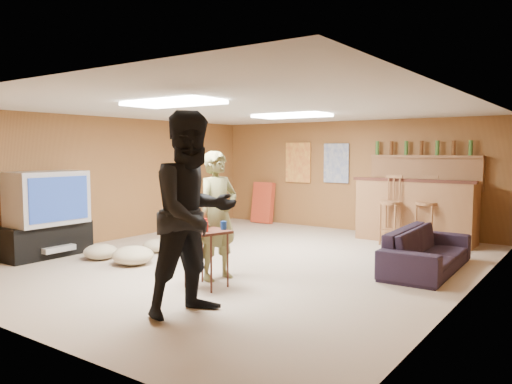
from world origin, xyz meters
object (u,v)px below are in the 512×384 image
Objects in this scene: tv_body at (47,198)px; person_black at (194,214)px; person_olive at (218,216)px; bar_counter at (416,211)px; tray_table at (206,259)px; sofa at (427,250)px.

person_black is (3.59, -0.69, 0.10)m from tv_body.
person_olive reaches higher than tv_body.
person_black is (0.67, -1.17, 0.20)m from person_olive.
person_olive is at bearing -107.11° from bar_counter.
bar_counter is 2.91× the size of tray_table.
tv_body is at bearing -178.13° from tray_table.
person_black is at bearing -10.85° from tv_body.
bar_counter is 1.25× the size of person_olive.
bar_counter reaches higher than sofa.
tray_table is (0.14, -0.38, -0.46)m from person_olive.
tv_body is 0.55× the size of person_black.
person_black is 2.91× the size of tray_table.
tv_body is 6.09m from bar_counter.
tray_table is (-0.53, 0.79, -0.66)m from person_black.
sofa is (1.35, 3.12, -0.72)m from person_black.
person_olive is at bearing 132.41° from sofa.
sofa is 3.00m from tray_table.
tray_table is at bearing -104.00° from bar_counter.
person_olive is (-1.22, -3.97, 0.25)m from bar_counter.
person_olive is 0.80× the size of person_black.
person_black reaches higher than tray_table.
sofa is (4.95, 2.43, -0.62)m from tv_body.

